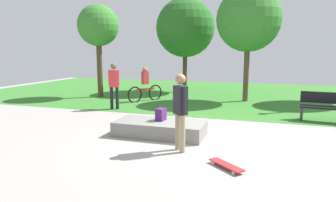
{
  "coord_description": "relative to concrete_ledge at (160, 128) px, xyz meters",
  "views": [
    {
      "loc": [
        1.42,
        -7.34,
        2.19
      ],
      "look_at": [
        -1.14,
        0.58,
        0.81
      ],
      "focal_mm": 32.23,
      "sensor_mm": 36.0,
      "label": 1
    }
  ],
  "objects": [
    {
      "name": "skater_performing_trick",
      "position": [
        0.84,
        -1.04,
        0.81
      ],
      "size": [
        0.37,
        0.37,
        1.71
      ],
      "color": "tan",
      "rests_on": "ground_plane"
    },
    {
      "name": "park_bench_far_right",
      "position": [
        4.47,
        3.11,
        0.29
      ],
      "size": [
        1.64,
        0.62,
        0.91
      ],
      "color": "black",
      "rests_on": "ground_plane"
    },
    {
      "name": "tree_young_birch",
      "position": [
        -1.58,
        8.52,
        3.2
      ],
      "size": [
        3.09,
        3.09,
        4.94
      ],
      "color": "#4C3823",
      "rests_on": "grass_lawn"
    },
    {
      "name": "grass_lawn",
      "position": [
        1.14,
        8.23,
        -0.18
      ],
      "size": [
        26.6,
        11.74,
        0.01
      ],
      "primitive_type": "cube",
      "color": "#387A2D",
      "rests_on": "ground_plane"
    },
    {
      "name": "backpack_on_ledge",
      "position": [
        -0.01,
        0.11,
        0.35
      ],
      "size": [
        0.24,
        0.31,
        0.32
      ],
      "primitive_type": "cube",
      "rotation": [
        0.0,
        0.0,
        4.55
      ],
      "color": "#4C1E66",
      "rests_on": "concrete_ledge"
    },
    {
      "name": "cyclist_on_bicycle",
      "position": [
        -2.44,
        4.98,
        0.45
      ],
      "size": [
        1.04,
        1.56,
        1.52
      ],
      "color": "black",
      "rests_on": "ground_plane"
    },
    {
      "name": "skateboard_by_ledge",
      "position": [
        1.94,
        -1.74,
        -0.12
      ],
      "size": [
        0.74,
        0.67,
        0.08
      ],
      "color": "#A5262D",
      "rests_on": "ground_plane"
    },
    {
      "name": "concrete_ledge",
      "position": [
        0.0,
        0.0,
        0.0
      ],
      "size": [
        2.33,
        1.09,
        0.38
      ],
      "primitive_type": "cube",
      "color": "gray",
      "rests_on": "ground_plane"
    },
    {
      "name": "ground_plane",
      "position": [
        1.14,
        0.1,
        -0.19
      ],
      "size": [
        28.0,
        28.0,
        0.0
      ],
      "primitive_type": "plane",
      "color": "#9E9993"
    },
    {
      "name": "tree_slender_maple",
      "position": [
        -4.97,
        5.48,
        3.13
      ],
      "size": [
        1.92,
        1.92,
        4.33
      ],
      "color": "#4C3823",
      "rests_on": "grass_lawn"
    },
    {
      "name": "pedestrian_with_backpack",
      "position": [
        -2.85,
        2.91,
        0.86
      ],
      "size": [
        0.43,
        0.38,
        1.74
      ],
      "color": "black",
      "rests_on": "ground_plane"
    },
    {
      "name": "tree_leaning_ash",
      "position": [
        1.76,
        6.34,
        3.31
      ],
      "size": [
        2.73,
        2.73,
        4.88
      ],
      "color": "brown",
      "rests_on": "grass_lawn"
    }
  ]
}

